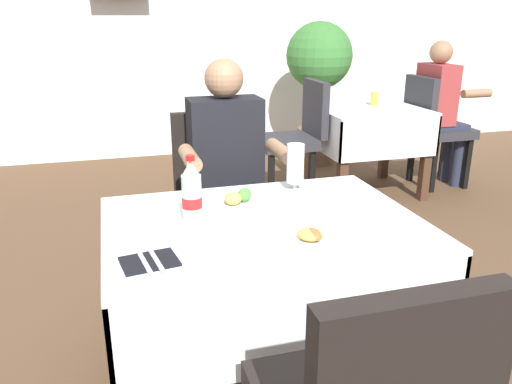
{
  "coord_description": "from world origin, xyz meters",
  "views": [
    {
      "loc": [
        -0.56,
        -1.65,
        1.45
      ],
      "look_at": [
        -0.05,
        0.13,
        0.81
      ],
      "focal_mm": 35.94,
      "sensor_mm": 36.0,
      "label": 1
    }
  ],
  "objects_px": {
    "background_dining_table": "(367,131)",
    "beer_glass_left": "(295,167)",
    "background_table_tumbler": "(374,99)",
    "background_patron": "(441,106)",
    "background_chair_left": "(296,133)",
    "plate_near_camera": "(304,240)",
    "potted_plant_corner": "(319,72)",
    "main_dining_table": "(263,261)",
    "napkin_cutlery_set": "(149,261)",
    "plate_far_diner": "(237,201)",
    "background_chair_right": "(434,125)",
    "cola_bottle_primary": "(192,194)",
    "seated_diner_far": "(228,172)",
    "chair_far_diner_seat": "(218,195)"
  },
  "relations": [
    {
      "from": "main_dining_table",
      "to": "background_chair_left",
      "type": "relative_size",
      "value": 1.2
    },
    {
      "from": "plate_near_camera",
      "to": "background_dining_table",
      "type": "distance_m",
      "value": 2.79
    },
    {
      "from": "background_table_tumbler",
      "to": "background_patron",
      "type": "bearing_deg",
      "value": -11.19
    },
    {
      "from": "cola_bottle_primary",
      "to": "background_table_tumbler",
      "type": "xyz_separation_m",
      "value": [
        1.91,
        2.18,
        -0.06
      ]
    },
    {
      "from": "background_table_tumbler",
      "to": "main_dining_table",
      "type": "bearing_deg",
      "value": -126.59
    },
    {
      "from": "seated_diner_far",
      "to": "background_patron",
      "type": "distance_m",
      "value": 2.62
    },
    {
      "from": "background_patron",
      "to": "potted_plant_corner",
      "type": "relative_size",
      "value": 0.89
    },
    {
      "from": "main_dining_table",
      "to": "background_table_tumbler",
      "type": "relative_size",
      "value": 10.54
    },
    {
      "from": "beer_glass_left",
      "to": "potted_plant_corner",
      "type": "height_order",
      "value": "potted_plant_corner"
    },
    {
      "from": "background_chair_left",
      "to": "background_table_tumbler",
      "type": "bearing_deg",
      "value": 8.78
    },
    {
      "from": "chair_far_diner_seat",
      "to": "cola_bottle_primary",
      "type": "height_order",
      "value": "cola_bottle_primary"
    },
    {
      "from": "seated_diner_far",
      "to": "background_chair_right",
      "type": "distance_m",
      "value": 2.58
    },
    {
      "from": "background_chair_right",
      "to": "background_patron",
      "type": "xyz_separation_m",
      "value": [
        0.05,
        0.0,
        0.16
      ]
    },
    {
      "from": "background_patron",
      "to": "background_chair_right",
      "type": "bearing_deg",
      "value": -180.0
    },
    {
      "from": "background_dining_table",
      "to": "plate_far_diner",
      "type": "bearing_deg",
      "value": -129.68
    },
    {
      "from": "plate_near_camera",
      "to": "background_dining_table",
      "type": "bearing_deg",
      "value": 57.79
    },
    {
      "from": "chair_far_diner_seat",
      "to": "beer_glass_left",
      "type": "relative_size",
      "value": 4.76
    },
    {
      "from": "background_patron",
      "to": "plate_far_diner",
      "type": "bearing_deg",
      "value": -139.8
    },
    {
      "from": "main_dining_table",
      "to": "plate_near_camera",
      "type": "xyz_separation_m",
      "value": [
        0.07,
        -0.23,
        0.18
      ]
    },
    {
      "from": "cola_bottle_primary",
      "to": "seated_diner_far",
      "type": "bearing_deg",
      "value": 66.65
    },
    {
      "from": "seated_diner_far",
      "to": "plate_far_diner",
      "type": "relative_size",
      "value": 5.1
    },
    {
      "from": "chair_far_diner_seat",
      "to": "potted_plant_corner",
      "type": "bearing_deg",
      "value": 56.68
    },
    {
      "from": "background_chair_left",
      "to": "potted_plant_corner",
      "type": "height_order",
      "value": "potted_plant_corner"
    },
    {
      "from": "napkin_cutlery_set",
      "to": "potted_plant_corner",
      "type": "relative_size",
      "value": 0.14
    },
    {
      "from": "seated_diner_far",
      "to": "cola_bottle_primary",
      "type": "xyz_separation_m",
      "value": [
        -0.29,
        -0.66,
        0.13
      ]
    },
    {
      "from": "background_table_tumbler",
      "to": "potted_plant_corner",
      "type": "height_order",
      "value": "potted_plant_corner"
    },
    {
      "from": "chair_far_diner_seat",
      "to": "plate_far_diner",
      "type": "distance_m",
      "value": 0.67
    },
    {
      "from": "plate_near_camera",
      "to": "background_chair_left",
      "type": "bearing_deg",
      "value": 70.22
    },
    {
      "from": "background_chair_left",
      "to": "background_chair_right",
      "type": "distance_m",
      "value": 1.27
    },
    {
      "from": "beer_glass_left",
      "to": "chair_far_diner_seat",
      "type": "bearing_deg",
      "value": 114.44
    },
    {
      "from": "beer_glass_left",
      "to": "cola_bottle_primary",
      "type": "relative_size",
      "value": 0.79
    },
    {
      "from": "beer_glass_left",
      "to": "background_chair_right",
      "type": "relative_size",
      "value": 0.21
    },
    {
      "from": "main_dining_table",
      "to": "beer_glass_left",
      "type": "bearing_deg",
      "value": 52.49
    },
    {
      "from": "chair_far_diner_seat",
      "to": "plate_near_camera",
      "type": "bearing_deg",
      "value": -86.2
    },
    {
      "from": "main_dining_table",
      "to": "background_patron",
      "type": "xyz_separation_m",
      "value": [
        2.24,
        2.12,
        0.15
      ]
    },
    {
      "from": "plate_far_diner",
      "to": "background_chair_right",
      "type": "bearing_deg",
      "value": 40.81
    },
    {
      "from": "main_dining_table",
      "to": "napkin_cutlery_set",
      "type": "height_order",
      "value": "napkin_cutlery_set"
    },
    {
      "from": "napkin_cutlery_set",
      "to": "background_table_tumbler",
      "type": "height_order",
      "value": "background_table_tumbler"
    },
    {
      "from": "seated_diner_far",
      "to": "background_patron",
      "type": "xyz_separation_m",
      "value": [
        2.21,
        1.41,
        0.0
      ]
    },
    {
      "from": "plate_near_camera",
      "to": "background_dining_table",
      "type": "relative_size",
      "value": 0.29
    },
    {
      "from": "chair_far_diner_seat",
      "to": "beer_glass_left",
      "type": "bearing_deg",
      "value": -65.56
    },
    {
      "from": "main_dining_table",
      "to": "seated_diner_far",
      "type": "distance_m",
      "value": 0.73
    },
    {
      "from": "plate_near_camera",
      "to": "napkin_cutlery_set",
      "type": "relative_size",
      "value": 1.28
    },
    {
      "from": "main_dining_table",
      "to": "napkin_cutlery_set",
      "type": "bearing_deg",
      "value": -152.28
    },
    {
      "from": "background_dining_table",
      "to": "background_patron",
      "type": "height_order",
      "value": "background_patron"
    },
    {
      "from": "napkin_cutlery_set",
      "to": "background_chair_left",
      "type": "distance_m",
      "value": 2.72
    },
    {
      "from": "plate_near_camera",
      "to": "potted_plant_corner",
      "type": "xyz_separation_m",
      "value": [
        1.45,
        3.37,
        0.18
      ]
    },
    {
      "from": "background_chair_right",
      "to": "background_table_tumbler",
      "type": "bearing_deg",
      "value": 167.81
    },
    {
      "from": "background_table_tumbler",
      "to": "potted_plant_corner",
      "type": "relative_size",
      "value": 0.08
    },
    {
      "from": "background_dining_table",
      "to": "beer_glass_left",
      "type": "bearing_deg",
      "value": -126.01
    }
  ]
}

